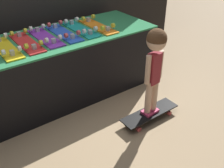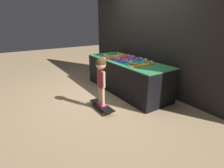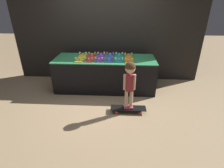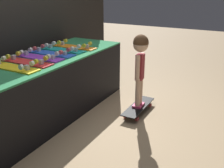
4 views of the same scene
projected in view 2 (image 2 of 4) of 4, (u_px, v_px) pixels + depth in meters
ground_plane at (109, 94)px, 4.21m from camera, size 16.00×16.00×0.00m
back_wall at (148, 40)px, 4.40m from camera, size 4.90×0.10×2.42m
display_rack at (126, 76)px, 4.35m from camera, size 2.37×0.86×0.78m
skateboard_yellow_on_rack at (113, 56)px, 4.64m from camera, size 0.18×0.65×0.09m
skateboard_red_on_rack at (118, 57)px, 4.47m from camera, size 0.18×0.65×0.09m
skateboard_purple_on_rack at (124, 59)px, 4.30m from camera, size 0.18×0.65×0.09m
skateboard_blue_on_rack at (130, 60)px, 4.13m from camera, size 0.18×0.65×0.09m
skateboard_teal_on_rack at (136, 62)px, 3.95m from camera, size 0.18×0.65×0.09m
skateboard_orange_on_rack at (142, 64)px, 3.76m from camera, size 0.18×0.65×0.09m
skateboard_on_floor at (102, 106)px, 3.49m from camera, size 0.70×0.20×0.09m
child at (101, 73)px, 3.25m from camera, size 0.23×0.19×0.96m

